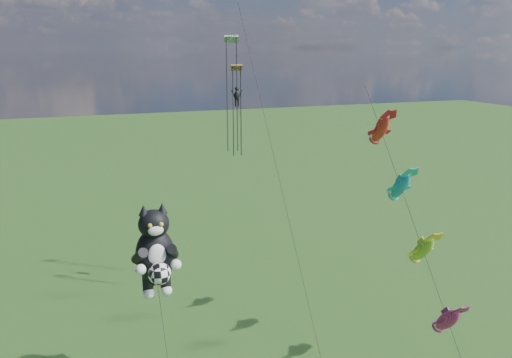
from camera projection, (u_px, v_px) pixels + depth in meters
name	position (u px, v px, depth m)	size (l,w,h in m)	color
cat_kite_rig	(156.00, 251.00, 30.13)	(2.74, 4.22, 12.47)	brown
fish_windsock_rig	(412.00, 217.00, 33.14)	(1.23, 15.96, 18.67)	brown
parafoil_rig	(238.00, 95.00, 40.32)	(2.24, 17.49, 27.47)	brown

